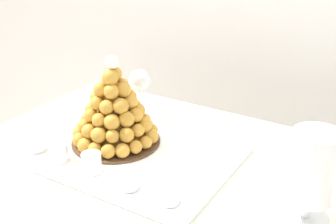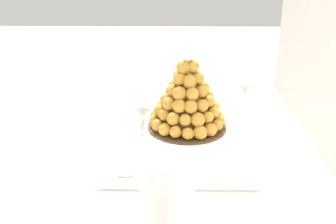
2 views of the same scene
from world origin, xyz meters
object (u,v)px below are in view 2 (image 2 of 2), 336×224
dessert_cup_right (127,165)px  dessert_cup_mid_left (138,113)px  creme_brulee_ramekin (188,109)px  dessert_cup_centre (136,126)px  dessert_cup_mid_right (130,145)px  serving_tray (177,135)px  dessert_cup_left (143,102)px  wine_glass (251,90)px  croquembouche (187,99)px  macaron_goblet (167,197)px

dessert_cup_right → dessert_cup_mid_left: bearing=179.4°
creme_brulee_ramekin → dessert_cup_centre: bearing=-45.1°
dessert_cup_mid_right → creme_brulee_ramekin: bearing=148.8°
serving_tray → creme_brulee_ramekin: creme_brulee_ramekin is taller
dessert_cup_left → wine_glass: size_ratio=0.32×
dessert_cup_mid_left → creme_brulee_ramekin: bearing=108.1°
croquembouche → creme_brulee_ramekin: (-0.13, 0.01, -0.09)m
dessert_cup_right → wine_glass: (-0.36, 0.41, 0.09)m
serving_tray → dessert_cup_right: 0.28m
macaron_goblet → dessert_cup_left: bearing=-172.4°
serving_tray → dessert_cup_right: (0.24, -0.14, 0.03)m
croquembouche → dessert_cup_right: bearing=-31.0°
dessert_cup_left → dessert_cup_right: bearing=-1.9°
dessert_cup_mid_left → dessert_cup_mid_right: bearing=-1.1°
serving_tray → dessert_cup_mid_left: bearing=-132.6°
croquembouche → dessert_cup_mid_left: size_ratio=5.21×
dessert_cup_centre → wine_glass: size_ratio=0.34×
dessert_cup_left → dessert_cup_mid_left: bearing=-6.5°
dessert_cup_mid_right → macaron_goblet: size_ratio=0.25×
dessert_cup_right → creme_brulee_ramekin: 0.47m
dessert_cup_mid_left → macaron_goblet: (0.68, 0.12, 0.10)m
serving_tray → dessert_cup_centre: (-0.01, -0.14, 0.03)m
dessert_cup_right → macaron_goblet: size_ratio=0.24×
dessert_cup_left → wine_glass: wine_glass is taller
dessert_cup_centre → dessert_cup_left: bearing=177.3°
croquembouche → dessert_cup_centre: bearing=-73.3°
dessert_cup_mid_left → dessert_cup_right: dessert_cup_mid_left is taller
dessert_cup_mid_left → dessert_cup_right: size_ratio=0.99×
dessert_cup_mid_left → serving_tray: bearing=47.4°
dessert_cup_centre → dessert_cup_mid_right: bearing=-2.7°
creme_brulee_ramekin → wine_glass: size_ratio=0.49×
dessert_cup_left → dessert_cup_mid_right: bearing=-2.7°
dessert_cup_left → dessert_cup_centre: bearing=-2.7°
croquembouche → dessert_cup_right: croquembouche is taller
serving_tray → creme_brulee_ramekin: size_ratio=7.92×
serving_tray → dessert_cup_centre: dessert_cup_centre is taller
creme_brulee_ramekin → wine_glass: (0.06, 0.22, 0.10)m
serving_tray → dessert_cup_mid_right: size_ratio=11.33×
dessert_cup_mid_left → wine_glass: bearing=89.3°
dessert_cup_left → dessert_cup_right: (0.47, -0.02, -0.00)m
dessert_cup_left → serving_tray: bearing=28.5°
dessert_cup_right → wine_glass: 0.55m
dessert_cup_centre → creme_brulee_ramekin: 0.26m
dessert_cup_mid_left → wine_glass: (0.00, 0.40, 0.09)m
serving_tray → dessert_cup_mid_right: 0.19m
creme_brulee_ramekin → serving_tray: bearing=-12.9°
creme_brulee_ramekin → wine_glass: wine_glass is taller
dessert_cup_mid_left → dessert_cup_left: bearing=173.5°
dessert_cup_left → creme_brulee_ramekin: dessert_cup_left is taller
serving_tray → wine_glass: size_ratio=3.86×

